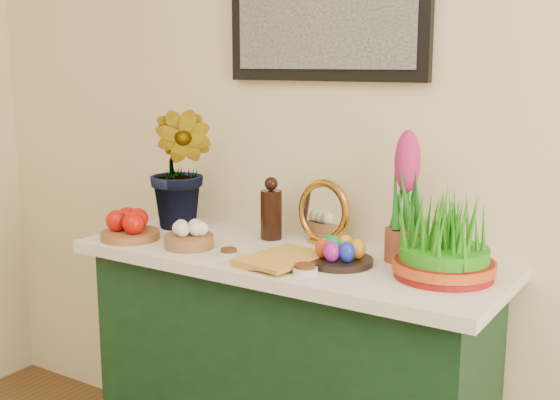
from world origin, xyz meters
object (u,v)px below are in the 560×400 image
object	(u,v)px
mirror	(324,213)
wheatgrass_sabzeh	(445,242)
sideboard	(288,386)
book	(259,252)
hyacinth_green	(181,149)

from	to	relation	value
mirror	wheatgrass_sabzeh	size ratio (longest dim) A/B	0.77
sideboard	book	size ratio (longest dim) A/B	5.05
sideboard	wheatgrass_sabzeh	size ratio (longest dim) A/B	4.45
mirror	wheatgrass_sabzeh	distance (m)	0.50
mirror	book	size ratio (longest dim) A/B	0.87
sideboard	hyacinth_green	distance (m)	0.92
mirror	book	xyz separation A→B (m)	(-0.08, -0.27, -0.09)
hyacinth_green	mirror	world-z (taller)	hyacinth_green
sideboard	mirror	world-z (taller)	mirror
hyacinth_green	wheatgrass_sabzeh	xyz separation A→B (m)	(1.02, -0.06, -0.19)
sideboard	mirror	distance (m)	0.59
sideboard	mirror	xyz separation A→B (m)	(0.04, 0.16, 0.57)
wheatgrass_sabzeh	sideboard	bearing A→B (deg)	-178.93
book	wheatgrass_sabzeh	distance (m)	0.58
wheatgrass_sabzeh	hyacinth_green	bearing A→B (deg)	176.38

